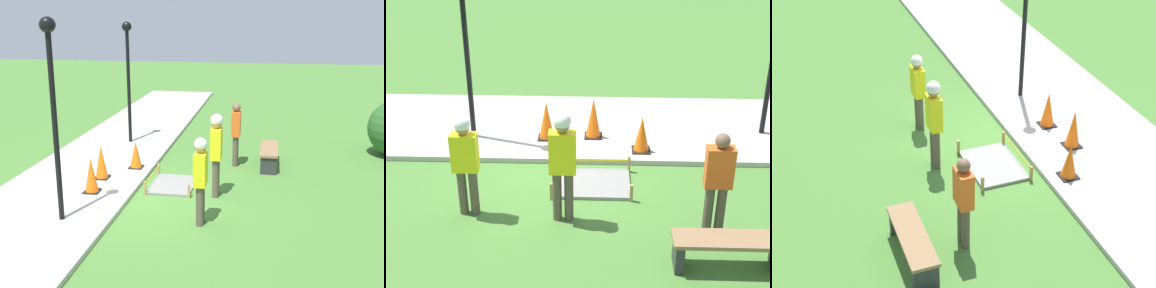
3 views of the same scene
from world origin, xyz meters
TOP-DOWN VIEW (x-y plane):
  - ground_plane at (0.00, 0.00)m, footprint 60.00×60.00m
  - sidewalk at (0.00, -1.50)m, footprint 28.00×3.01m
  - wet_concrete_patch at (-0.84, 0.72)m, footprint 1.36×1.02m
  - traffic_cone_near_patch at (-1.74, -0.40)m, footprint 0.34×0.34m
  - traffic_cone_far_patch at (-0.84, -0.97)m, footprint 0.34×0.34m
  - traffic_cone_sidewalk_edge at (0.07, -0.87)m, footprint 0.34×0.34m
  - park_bench at (-2.73, 2.87)m, footprint 1.55×0.44m
  - worker_supervisor at (1.08, 1.65)m, footprint 0.40×0.24m
  - worker_assistant at (-0.41, 1.76)m, footprint 0.40×0.26m
  - bystander_in_orange_shirt at (-2.67, 2.01)m, footprint 0.40×0.22m
  - lamppost_near at (1.51, -0.91)m, footprint 0.28×0.28m
  - lamppost_far at (-4.18, -1.27)m, footprint 0.28×0.28m

SIDE VIEW (x-z plane):
  - ground_plane at x=0.00m, z-range 0.00..0.00m
  - wet_concrete_patch at x=-0.84m, z-range -0.12..0.19m
  - sidewalk at x=0.00m, z-range 0.00..0.10m
  - park_bench at x=-2.73m, z-range 0.09..0.59m
  - traffic_cone_near_patch at x=-1.74m, z-range 0.10..0.78m
  - traffic_cone_sidewalk_edge at x=0.07m, z-range 0.10..0.86m
  - traffic_cone_far_patch at x=-0.84m, z-range 0.10..0.89m
  - bystander_in_orange_shirt at x=-2.67m, z-range 0.10..1.74m
  - worker_supervisor at x=1.08m, z-range 0.15..1.82m
  - worker_assistant at x=-0.41m, z-range 0.18..1.99m
  - lamppost_far at x=-4.18m, z-range 0.68..4.19m
  - lamppost_near at x=1.51m, z-range 0.69..4.37m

